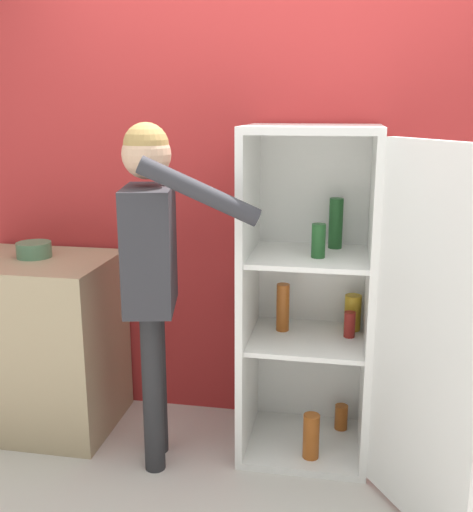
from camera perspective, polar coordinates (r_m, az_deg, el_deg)
wall_back at (r=3.17m, az=3.49°, el=6.26°), size 7.00×0.06×2.55m
refrigerator at (r=2.86m, az=9.14°, el=-4.48°), size 0.99×1.09×1.62m
person at (r=2.75m, az=-8.07°, el=0.39°), size 0.68×0.50×1.64m
counter at (r=3.42m, az=-18.06°, el=-7.91°), size 0.77×0.61×0.93m
bowl at (r=3.31m, az=-18.72°, el=0.57°), size 0.18×0.18×0.08m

